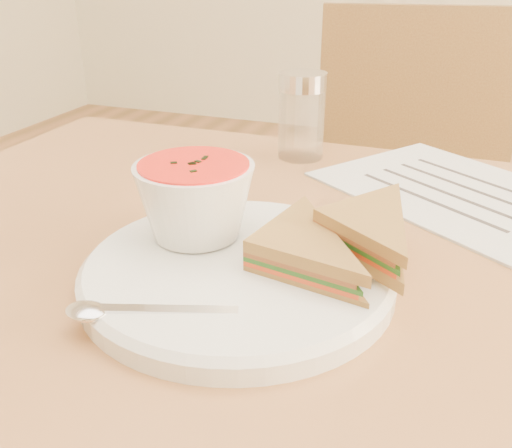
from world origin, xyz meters
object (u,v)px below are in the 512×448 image
at_px(chair_far, 406,255).
at_px(condiment_shaker, 302,116).
at_px(soup_bowl, 195,204).
at_px(plate, 238,274).

height_order(chair_far, condiment_shaker, chair_far).
bearing_deg(chair_far, soup_bowl, 66.32).
distance_m(plate, soup_bowl, 0.08).
xyz_separation_m(chair_far, plate, (-0.10, -0.65, 0.30)).
bearing_deg(soup_bowl, plate, -30.10).
xyz_separation_m(chair_far, soup_bowl, (-0.15, -0.62, 0.34)).
height_order(soup_bowl, condiment_shaker, condiment_shaker).
bearing_deg(condiment_shaker, soup_bowl, -91.55).
relative_size(soup_bowl, condiment_shaker, 0.93).
xyz_separation_m(plate, soup_bowl, (-0.05, 0.03, 0.05)).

